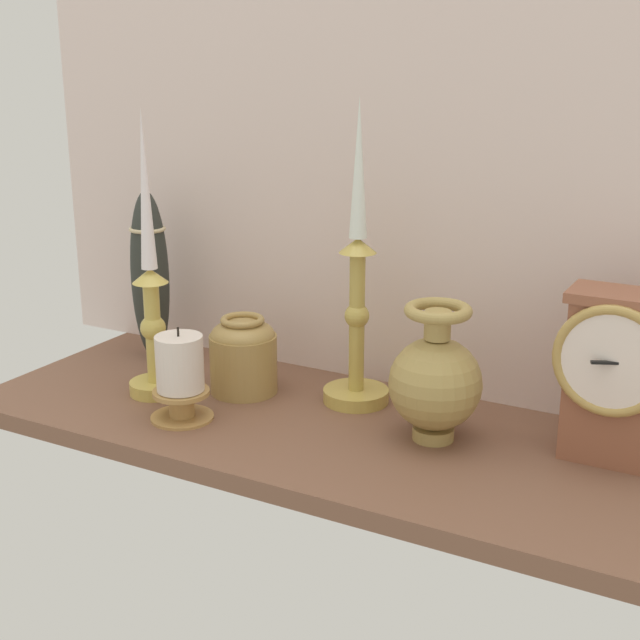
{
  "coord_description": "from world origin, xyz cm",
  "views": [
    {
      "loc": [
        49.39,
        -94.57,
        47.18
      ],
      "look_at": [
        -2.52,
        0.0,
        14.0
      ],
      "focal_mm": 50.22,
      "sensor_mm": 36.0,
      "label": 1
    }
  ],
  "objects_px": {
    "brass_vase_bulbous": "(435,380)",
    "brass_vase_jar": "(243,353)",
    "candlestick_tall_left": "(151,301)",
    "pillar_candle_front": "(180,377)",
    "candlestick_tall_center": "(357,303)",
    "mantel_clock": "(614,374)",
    "tall_ceramic_vase": "(150,275)"
  },
  "relations": [
    {
      "from": "tall_ceramic_vase",
      "to": "brass_vase_bulbous",
      "type": "bearing_deg",
      "value": -8.4
    },
    {
      "from": "pillar_candle_front",
      "to": "candlestick_tall_left",
      "type": "bearing_deg",
      "value": 147.43
    },
    {
      "from": "mantel_clock",
      "to": "candlestick_tall_left",
      "type": "bearing_deg",
      "value": -171.62
    },
    {
      "from": "brass_vase_bulbous",
      "to": "brass_vase_jar",
      "type": "relative_size",
      "value": 1.58
    },
    {
      "from": "brass_vase_jar",
      "to": "pillar_candle_front",
      "type": "bearing_deg",
      "value": -98.54
    },
    {
      "from": "pillar_candle_front",
      "to": "brass_vase_jar",
      "type": "bearing_deg",
      "value": 81.46
    },
    {
      "from": "brass_vase_jar",
      "to": "tall_ceramic_vase",
      "type": "bearing_deg",
      "value": 165.48
    },
    {
      "from": "brass_vase_bulbous",
      "to": "brass_vase_jar",
      "type": "distance_m",
      "value": 0.3
    },
    {
      "from": "brass_vase_bulbous",
      "to": "candlestick_tall_center",
      "type": "bearing_deg",
      "value": 155.45
    },
    {
      "from": "candlestick_tall_center",
      "to": "brass_vase_bulbous",
      "type": "height_order",
      "value": "candlestick_tall_center"
    },
    {
      "from": "pillar_candle_front",
      "to": "tall_ceramic_vase",
      "type": "relative_size",
      "value": 0.48
    },
    {
      "from": "candlestick_tall_center",
      "to": "brass_vase_jar",
      "type": "distance_m",
      "value": 0.18
    },
    {
      "from": "mantel_clock",
      "to": "pillar_candle_front",
      "type": "xyz_separation_m",
      "value": [
        -0.52,
        -0.14,
        -0.05
      ]
    },
    {
      "from": "candlestick_tall_left",
      "to": "brass_vase_jar",
      "type": "bearing_deg",
      "value": 31.68
    },
    {
      "from": "candlestick_tall_left",
      "to": "brass_vase_bulbous",
      "type": "height_order",
      "value": "candlestick_tall_left"
    },
    {
      "from": "mantel_clock",
      "to": "tall_ceramic_vase",
      "type": "bearing_deg",
      "value": 177.65
    },
    {
      "from": "candlestick_tall_left",
      "to": "brass_vase_jar",
      "type": "xyz_separation_m",
      "value": [
        0.11,
        0.07,
        -0.08
      ]
    },
    {
      "from": "candlestick_tall_center",
      "to": "brass_vase_bulbous",
      "type": "bearing_deg",
      "value": -24.55
    },
    {
      "from": "candlestick_tall_left",
      "to": "pillar_candle_front",
      "type": "height_order",
      "value": "candlestick_tall_left"
    },
    {
      "from": "candlestick_tall_left",
      "to": "brass_vase_bulbous",
      "type": "distance_m",
      "value": 0.41
    },
    {
      "from": "mantel_clock",
      "to": "candlestick_tall_center",
      "type": "xyz_separation_m",
      "value": [
        -0.34,
        0.02,
        0.03
      ]
    },
    {
      "from": "brass_vase_bulbous",
      "to": "pillar_candle_front",
      "type": "height_order",
      "value": "brass_vase_bulbous"
    },
    {
      "from": "candlestick_tall_left",
      "to": "pillar_candle_front",
      "type": "distance_m",
      "value": 0.13
    },
    {
      "from": "candlestick_tall_left",
      "to": "candlestick_tall_center",
      "type": "xyz_separation_m",
      "value": [
        0.26,
        0.11,
        0.01
      ]
    },
    {
      "from": "mantel_clock",
      "to": "tall_ceramic_vase",
      "type": "xyz_separation_m",
      "value": [
        -0.7,
        0.03,
        0.03
      ]
    },
    {
      "from": "mantel_clock",
      "to": "candlestick_tall_center",
      "type": "distance_m",
      "value": 0.34
    },
    {
      "from": "tall_ceramic_vase",
      "to": "mantel_clock",
      "type": "bearing_deg",
      "value": -2.35
    },
    {
      "from": "tall_ceramic_vase",
      "to": "pillar_candle_front",
      "type": "bearing_deg",
      "value": -43.07
    },
    {
      "from": "candlestick_tall_left",
      "to": "candlestick_tall_center",
      "type": "height_order",
      "value": "candlestick_tall_center"
    },
    {
      "from": "brass_vase_bulbous",
      "to": "pillar_candle_front",
      "type": "relative_size",
      "value": 1.38
    },
    {
      "from": "candlestick_tall_left",
      "to": "pillar_candle_front",
      "type": "relative_size",
      "value": 3.13
    },
    {
      "from": "brass_vase_jar",
      "to": "tall_ceramic_vase",
      "type": "distance_m",
      "value": 0.22
    }
  ]
}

